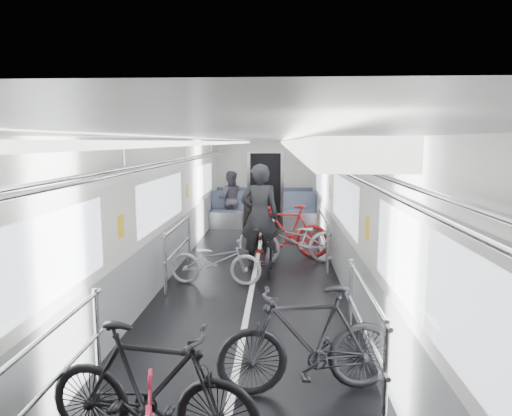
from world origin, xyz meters
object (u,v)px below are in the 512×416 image
(person_seated, at_px, (230,199))
(bike_right_far, at_px, (287,230))
(bike_right_near, at_px, (308,340))
(bike_right_mid, at_px, (295,240))
(bike_left_far, at_px, (215,260))
(person_standing, at_px, (259,217))
(bike_left_mid, at_px, (152,389))
(bike_aisle, at_px, (268,248))

(person_seated, bearing_deg, bike_right_far, 114.48)
(bike_right_near, bearing_deg, person_seated, -178.93)
(bike_right_near, distance_m, bike_right_mid, 4.62)
(bike_left_far, distance_m, bike_right_far, 2.31)
(bike_right_near, xyz_separation_m, bike_right_far, (-0.12, 5.22, 0.02))
(bike_right_near, height_order, person_standing, person_standing)
(bike_right_near, xyz_separation_m, bike_right_mid, (0.03, 4.62, -0.05))
(bike_left_mid, bearing_deg, person_standing, 2.87)
(bike_left_mid, height_order, bike_right_mid, bike_left_mid)
(bike_right_mid, relative_size, bike_right_far, 1.00)
(bike_left_mid, relative_size, bike_right_far, 0.95)
(person_standing, distance_m, person_seated, 4.35)
(bike_right_far, relative_size, person_seated, 1.16)
(person_standing, bearing_deg, person_seated, -78.89)
(bike_left_far, relative_size, bike_aisle, 0.96)
(bike_left_far, relative_size, bike_right_near, 0.89)
(bike_left_far, relative_size, bike_right_mid, 0.86)
(bike_left_far, bearing_deg, person_seated, 6.92)
(bike_right_near, height_order, bike_right_mid, bike_right_near)
(bike_right_near, distance_m, person_seated, 8.66)
(bike_aisle, xyz_separation_m, person_seated, (-1.17, 4.33, 0.36))
(bike_aisle, bearing_deg, bike_left_mid, -100.48)
(bike_left_far, height_order, bike_right_far, bike_right_far)
(bike_right_far, height_order, person_seated, person_seated)
(bike_left_mid, xyz_separation_m, bike_aisle, (0.76, 5.07, -0.09))
(bike_right_mid, relative_size, person_seated, 1.16)
(bike_right_far, height_order, person_standing, person_standing)
(bike_right_mid, xyz_separation_m, bike_aisle, (-0.49, -0.45, -0.05))
(bike_left_mid, xyz_separation_m, bike_right_near, (1.23, 0.90, 0.01))
(person_seated, bearing_deg, bike_right_mid, 112.85)
(person_seated, bearing_deg, bike_left_mid, 92.12)
(bike_left_mid, bearing_deg, bike_aisle, 0.83)
(bike_left_mid, xyz_separation_m, person_standing, (0.59, 5.17, 0.47))
(bike_aisle, relative_size, person_standing, 0.81)
(bike_left_mid, relative_size, bike_right_near, 0.98)
(bike_right_mid, bearing_deg, bike_left_mid, -25.68)
(bike_left_mid, distance_m, bike_aisle, 5.12)
(bike_right_near, bearing_deg, bike_left_far, -167.63)
(bike_right_far, distance_m, bike_aisle, 1.11)
(bike_right_near, distance_m, bike_aisle, 4.20)
(bike_left_far, bearing_deg, bike_right_far, -28.06)
(bike_left_mid, bearing_deg, bike_left_far, 10.73)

